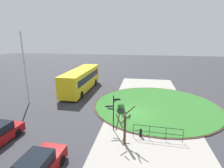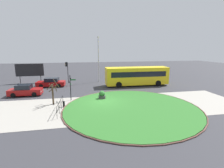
# 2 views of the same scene
# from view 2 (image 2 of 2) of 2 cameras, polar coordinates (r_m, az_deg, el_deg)

# --- Properties ---
(ground) EXTENTS (120.00, 120.00, 0.00)m
(ground) POSITION_cam_2_polar(r_m,az_deg,el_deg) (20.21, -2.95, -6.19)
(ground) COLOR #333338
(sidewalk_paving) EXTENTS (32.00, 8.61, 0.02)m
(sidewalk_paving) POSITION_cam_2_polar(r_m,az_deg,el_deg) (18.62, -2.21, -7.77)
(sidewalk_paving) COLOR #9E998E
(sidewalk_paving) RESTS_ON ground
(grass_island) EXTENTS (14.35, 14.35, 0.10)m
(grass_island) POSITION_cam_2_polar(r_m,az_deg,el_deg) (18.37, 6.56, -7.99)
(grass_island) COLOR #2D6B28
(grass_island) RESTS_ON ground
(grass_kerb_ring) EXTENTS (14.66, 14.66, 0.11)m
(grass_kerb_ring) POSITION_cam_2_polar(r_m,az_deg,el_deg) (18.37, 6.56, -7.97)
(grass_kerb_ring) COLOR brown
(grass_kerb_ring) RESTS_ON ground
(signpost_directional) EXTENTS (0.87, 1.25, 3.18)m
(signpost_directional) POSITION_cam_2_polar(r_m,az_deg,el_deg) (21.01, -13.95, -0.54)
(signpost_directional) COLOR black
(signpost_directional) RESTS_ON ground
(bollard_foreground) EXTENTS (0.23, 0.23, 0.71)m
(bollard_foreground) POSITION_cam_2_polar(r_m,az_deg,el_deg) (19.16, -16.14, -6.54)
(bollard_foreground) COLOR black
(bollard_foreground) RESTS_ON ground
(railing_grass_edge) EXTENTS (0.23, 3.86, 1.12)m
(railing_grass_edge) POSITION_cam_2_polar(r_m,az_deg,el_deg) (17.84, -17.33, -6.80)
(railing_grass_edge) COLOR black
(railing_grass_edge) RESTS_ON ground
(bus_yellow) EXTENTS (10.78, 2.75, 3.17)m
(bus_yellow) POSITION_cam_2_polar(r_m,az_deg,el_deg) (29.15, 8.46, 2.81)
(bus_yellow) COLOR yellow
(bus_yellow) RESTS_ON ground
(car_near_lane) EXTENTS (4.26, 1.85, 1.54)m
(car_near_lane) POSITION_cam_2_polar(r_m,az_deg,el_deg) (25.62, -27.51, -2.01)
(car_near_lane) COLOR maroon
(car_near_lane) RESTS_ON ground
(car_far_lane) EXTENTS (4.65, 2.16, 1.49)m
(car_far_lane) POSITION_cam_2_polar(r_m,az_deg,el_deg) (29.96, -20.05, 0.47)
(car_far_lane) COLOR maroon
(car_far_lane) RESTS_ON ground
(traffic_light_near) EXTENTS (0.49, 0.27, 3.89)m
(traffic_light_near) POSITION_cam_2_polar(r_m,az_deg,el_deg) (31.64, -15.16, 5.33)
(traffic_light_near) COLOR black
(traffic_light_near) RESTS_ON ground
(lamppost_tall) EXTENTS (0.32, 0.32, 8.47)m
(lamppost_tall) POSITION_cam_2_polar(r_m,az_deg,el_deg) (32.02, -4.65, 8.80)
(lamppost_tall) COLOR #B7B7BC
(lamppost_tall) RESTS_ON ground
(billboard_left) EXTENTS (4.88, 0.27, 3.58)m
(billboard_left) POSITION_cam_2_polar(r_m,az_deg,el_deg) (34.39, -26.27, 4.24)
(billboard_left) COLOR black
(billboard_left) RESTS_ON ground
(planter_near_signpost) EXTENTS (0.88, 0.88, 1.07)m
(planter_near_signpost) POSITION_cam_2_polar(r_m,az_deg,el_deg) (21.29, -3.44, -3.89)
(planter_near_signpost) COLOR #383838
(planter_near_signpost) RESTS_ON ground
(street_tree_bare) EXTENTS (1.43, 1.43, 3.05)m
(street_tree_bare) POSITION_cam_2_polar(r_m,az_deg,el_deg) (20.17, -19.46, -2.50)
(street_tree_bare) COLOR #423323
(street_tree_bare) RESTS_ON ground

